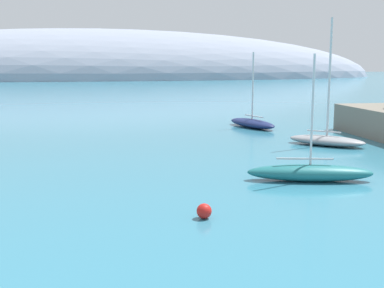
{
  "coord_description": "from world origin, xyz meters",
  "views": [
    {
      "loc": [
        -2.14,
        -4.38,
        6.99
      ],
      "look_at": [
        2.82,
        23.66,
        2.21
      ],
      "focal_mm": 46.28,
      "sensor_mm": 36.0,
      "label": 1
    }
  ],
  "objects": [
    {
      "name": "mooring_buoy_red",
      "position": [
        2.12,
        16.58,
        0.34
      ],
      "size": [
        0.69,
        0.69,
        0.69
      ],
      "primitive_type": "sphere",
      "color": "red",
      "rests_on": "water"
    },
    {
      "name": "distant_ridge",
      "position": [
        -8.61,
        210.46,
        0.0
      ],
      "size": [
        251.64,
        78.91,
        40.55
      ],
      "primitive_type": "ellipsoid",
      "color": "#8E99AD",
      "rests_on": "ground"
    },
    {
      "name": "sailboat_grey_near_shore",
      "position": [
        16.1,
        33.91,
        0.55
      ],
      "size": [
        6.28,
        5.96,
        10.47
      ],
      "rotation": [
        0.0,
        0.0,
        5.55
      ],
      "color": "gray",
      "rests_on": "water"
    },
    {
      "name": "sailboat_teal_mid_mooring",
      "position": [
        9.66,
        22.4,
        0.53
      ],
      "size": [
        7.55,
        3.27,
        7.41
      ],
      "rotation": [
        0.0,
        0.0,
        6.05
      ],
      "color": "#1E6B70",
      "rests_on": "water"
    },
    {
      "name": "sailboat_navy_outer_mooring",
      "position": [
        13.27,
        45.99,
        0.51
      ],
      "size": [
        4.49,
        7.54,
        7.92
      ],
      "rotation": [
        0.0,
        0.0,
        1.9
      ],
      "color": "navy",
      "rests_on": "water"
    }
  ]
}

